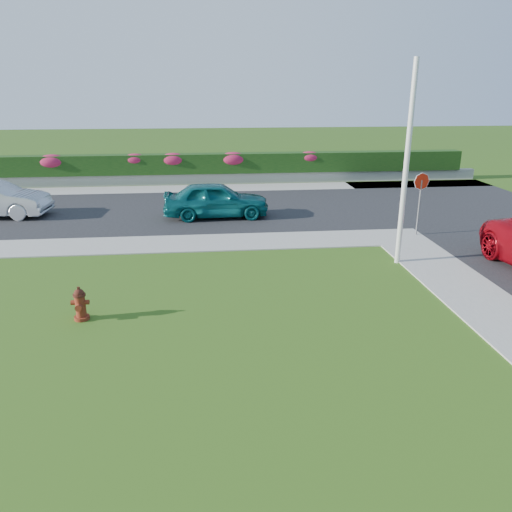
{
  "coord_description": "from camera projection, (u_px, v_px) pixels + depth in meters",
  "views": [
    {
      "loc": [
        -0.07,
        -8.18,
        5.39
      ],
      "look_at": [
        1.25,
        4.81,
        0.9
      ],
      "focal_mm": 35.0,
      "sensor_mm": 36.0,
      "label": 1
    }
  ],
  "objects": [
    {
      "name": "street_far",
      "position": [
        95.0,
        213.0,
        22.14
      ],
      "size": [
        26.0,
        8.0,
        0.04
      ],
      "primitive_type": "cube",
      "color": "black",
      "rests_on": "ground"
    },
    {
      "name": "flower_clump_c",
      "position": [
        135.0,
        159.0,
        27.89
      ],
      "size": [
        1.3,
        0.84,
        0.65
      ],
      "primitive_type": "ellipsoid",
      "color": "#AC1D44",
      "rests_on": "hedge"
    },
    {
      "name": "sedan_teal",
      "position": [
        216.0,
        200.0,
        21.1
      ],
      "size": [
        4.46,
        1.88,
        1.5
      ],
      "primitive_type": "imported",
      "rotation": [
        0.0,
        0.0,
        1.59
      ],
      "color": "#0B5357",
      "rests_on": "street_far"
    },
    {
      "name": "fire_hydrant",
      "position": [
        80.0,
        304.0,
        11.97
      ],
      "size": [
        0.43,
        0.41,
        0.85
      ],
      "rotation": [
        0.0,
        0.0,
        -0.02
      ],
      "color": "#4D1D0C",
      "rests_on": "ground"
    },
    {
      "name": "curb_corner",
      "position": [
        398.0,
        237.0,
        18.59
      ],
      "size": [
        2.0,
        2.0,
        0.04
      ],
      "primitive_type": "cube",
      "color": "gray",
      "rests_on": "ground"
    },
    {
      "name": "sidewalk_far",
      "position": [
        37.0,
        248.0,
        17.34
      ],
      "size": [
        24.0,
        2.0,
        0.04
      ],
      "primitive_type": "cube",
      "color": "gray",
      "rests_on": "ground"
    },
    {
      "name": "ground",
      "position": [
        216.0,
        385.0,
        9.45
      ],
      "size": [
        120.0,
        120.0,
        0.0
      ],
      "primitive_type": "plane",
      "color": "black",
      "rests_on": "ground"
    },
    {
      "name": "flower_clump_b",
      "position": [
        52.0,
        162.0,
        27.48
      ],
      "size": [
        1.57,
        1.01,
        0.79
      ],
      "primitive_type": "ellipsoid",
      "color": "#AC1D44",
      "rests_on": "hedge"
    },
    {
      "name": "retaining_wall",
      "position": [
        189.0,
        179.0,
        28.55
      ],
      "size": [
        34.0,
        0.4,
        0.6
      ],
      "primitive_type": "cube",
      "color": "gray",
      "rests_on": "ground"
    },
    {
      "name": "flower_clump_e",
      "position": [
        233.0,
        159.0,
        28.44
      ],
      "size": [
        1.57,
        1.01,
        0.79
      ],
      "primitive_type": "ellipsoid",
      "color": "#AC1D44",
      "rests_on": "hedge"
    },
    {
      "name": "utility_pole",
      "position": [
        406.0,
        166.0,
        14.98
      ],
      "size": [
        0.16,
        0.16,
        6.14
      ],
      "primitive_type": "cylinder",
      "color": "silver",
      "rests_on": "ground"
    },
    {
      "name": "flower_clump_f",
      "position": [
        309.0,
        157.0,
        28.85
      ],
      "size": [
        1.33,
        0.86,
        0.67
      ],
      "primitive_type": "ellipsoid",
      "color": "#AC1D44",
      "rests_on": "hedge"
    },
    {
      "name": "flower_clump_d",
      "position": [
        173.0,
        160.0,
        28.11
      ],
      "size": [
        1.5,
        0.96,
        0.75
      ],
      "primitive_type": "ellipsoid",
      "color": "#AC1D44",
      "rests_on": "hedge"
    },
    {
      "name": "stop_sign",
      "position": [
        421.0,
        190.0,
        18.28
      ],
      "size": [
        0.64,
        0.15,
        2.38
      ],
      "rotation": [
        0.0,
        0.0,
        -0.2
      ],
      "color": "slate",
      "rests_on": "ground"
    },
    {
      "name": "sidewalk_beyond",
      "position": [
        189.0,
        189.0,
        27.23
      ],
      "size": [
        34.0,
        2.0,
        0.04
      ],
      "primitive_type": "cube",
      "color": "gray",
      "rests_on": "ground"
    },
    {
      "name": "hedge",
      "position": [
        189.0,
        164.0,
        28.37
      ],
      "size": [
        32.0,
        0.9,
        1.1
      ],
      "primitive_type": "cube",
      "color": "black",
      "rests_on": "retaining_wall"
    }
  ]
}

